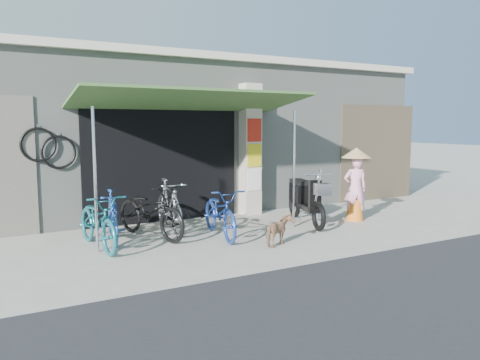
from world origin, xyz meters
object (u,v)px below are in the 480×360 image
bike_navy (220,212)px  moped (305,199)px  bike_silver (169,206)px  nun (355,184)px  street_dog (279,231)px  bike_black (151,211)px  bike_blue (113,216)px  bike_teal (98,221)px

bike_navy → moped: (2.10, 0.22, 0.05)m
bike_silver → nun: size_ratio=1.08×
bike_silver → moped: moped is taller
bike_navy → moped: bearing=14.4°
moped → street_dog: bearing=-123.1°
bike_black → bike_blue: bearing=159.8°
bike_black → bike_navy: size_ratio=1.08×
bike_navy → moped: size_ratio=0.90×
bike_teal → bike_black: (1.01, 0.31, 0.03)m
bike_blue → nun: 5.13m
moped → nun: size_ratio=1.23×
bike_blue → bike_navy: bike_navy is taller
bike_teal → nun: 5.41m
bike_black → nun: size_ratio=1.20×
moped → bike_black: bearing=-170.1°
bike_black → moped: moped is taller
bike_black → bike_navy: bearing=-44.9°
moped → bike_navy: bearing=-158.1°
bike_navy → nun: size_ratio=1.11×
bike_teal → moped: (4.26, -0.04, 0.05)m
bike_navy → street_dog: 1.25m
bike_teal → bike_silver: 1.60m
bike_teal → bike_silver: bearing=16.5°
bike_silver → street_dog: size_ratio=2.72×
moped → bike_blue: bearing=-169.3°
street_dog → moped: size_ratio=0.32×
moped → bike_silver: bearing=-177.0°
bike_teal → moped: moped is taller
bike_silver → street_dog: bearing=-52.4°
bike_blue → bike_teal: bearing=-126.2°
nun → bike_black: bearing=17.0°
bike_blue → bike_black: (0.69, -0.02, 0.04)m
street_dog → nun: (2.65, 1.03, 0.53)m
bike_navy → street_dog: (0.59, -1.09, -0.20)m
moped → nun: nun is taller
nun → bike_navy: bearing=24.1°
bike_teal → moped: size_ratio=0.91×
bike_navy → nun: 3.25m
bike_black → bike_silver: size_ratio=1.11×
bike_navy → nun: nun is taller
bike_navy → moped: 2.11m
bike_silver → bike_navy: size_ratio=0.97×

